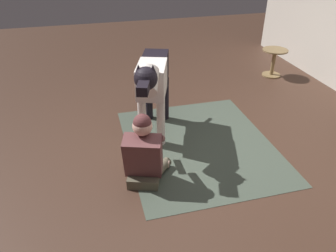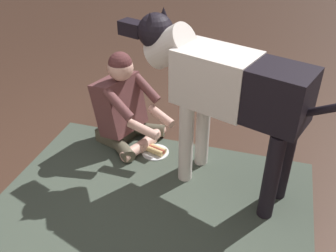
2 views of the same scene
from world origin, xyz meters
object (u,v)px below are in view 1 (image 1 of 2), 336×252
large_dog (152,81)px  hot_dog_on_plate (149,159)px  round_side_table (274,60)px  person_sitting_on_floor (144,154)px

large_dog → hot_dog_on_plate: 0.98m
large_dog → round_side_table: 3.10m
person_sitting_on_floor → large_dog: 1.02m
person_sitting_on_floor → hot_dog_on_plate: size_ratio=3.57×
hot_dog_on_plate → round_side_table: size_ratio=0.45×
hot_dog_on_plate → round_side_table: bearing=125.8°
large_dog → hot_dog_on_plate: size_ratio=6.68×
large_dog → hot_dog_on_plate: bearing=-18.9°
person_sitting_on_floor → round_side_table: 3.79m
person_sitting_on_floor → large_dog: bearing=161.1°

